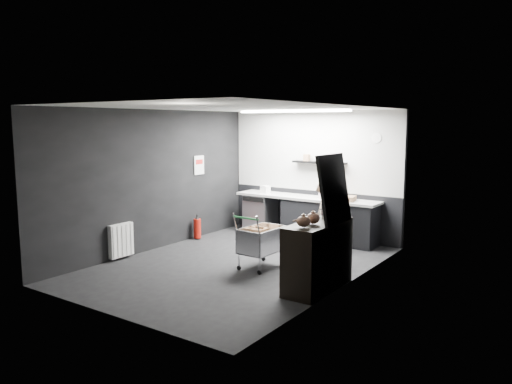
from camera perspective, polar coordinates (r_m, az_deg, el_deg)
The scene contains 22 objects.
floor at distance 8.76m, azimuth -2.13°, elevation -8.31°, with size 5.50×5.50×0.00m, color black.
ceiling at distance 8.41m, azimuth -2.23°, elevation 9.64°, with size 5.50×5.50×0.00m, color white.
wall_back at distance 10.79m, azimuth 6.59°, elevation 2.04°, with size 5.50×5.50×0.00m, color black.
wall_front at distance 6.51m, azimuth -16.82°, elevation -2.13°, with size 5.50×5.50×0.00m, color black.
wall_left at distance 9.80m, azimuth -11.60°, elevation 1.34°, with size 5.50×5.50×0.00m, color black.
wall_right at distance 7.47m, azimuth 10.22°, elevation -0.66°, with size 5.50×5.50×0.00m, color black.
kitchen_wall_panel at distance 10.73m, azimuth 6.58°, elevation 4.69°, with size 3.95×0.02×1.70m, color beige.
dado_panel at distance 10.89m, azimuth 6.47°, elevation -2.42°, with size 3.95×0.02×1.00m, color black.
floating_shelf at distance 10.56m, azimuth 7.24°, elevation 3.38°, with size 1.20×0.22×0.04m, color black.
wall_clock at distance 10.13m, azimuth 13.62°, elevation 6.03°, with size 0.20×0.20×0.03m, color white.
poster at distance 10.70m, azimuth -6.53°, elevation 3.07°, with size 0.02×0.30×0.40m, color white.
poster_red_band at distance 10.69m, azimuth -6.52°, elevation 3.44°, with size 0.01×0.22×0.10m, color red.
radiator at distance 9.33m, azimuth -15.17°, elevation -5.35°, with size 0.10×0.50×0.60m, color white.
ceiling_strip at distance 9.95m, azimuth 4.24°, elevation 9.19°, with size 2.40×0.20×0.04m, color white.
prep_counter at distance 10.57m, azimuth 6.32°, elevation -2.97°, with size 3.20×0.61×0.90m.
person at distance 9.83m, azimuth 8.17°, elevation -1.37°, with size 0.64×0.42×1.74m, color beige.
shopping_cart at distance 8.49m, azimuth 0.63°, elevation -5.71°, with size 0.53×0.87×0.94m.
sideboard at distance 7.45m, azimuth 7.30°, elevation -6.24°, with size 0.57×1.34×2.01m.
fire_extinguisher at distance 10.63m, azimuth -6.73°, elevation -4.08°, with size 0.15×0.15×0.51m.
cardboard_box at distance 10.12m, azimuth 9.86°, elevation -0.70°, with size 0.48×0.37×0.10m, color #886548.
pink_tub at distance 10.35m, azimuth 7.72°, elevation -0.14°, with size 0.21×0.21×0.21m, color silver.
white_container at distance 11.01m, azimuth 1.07°, elevation 0.29°, with size 0.19×0.15×0.17m, color white.
Camera 1 is at (5.03, -6.73, 2.45)m, focal length 35.00 mm.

